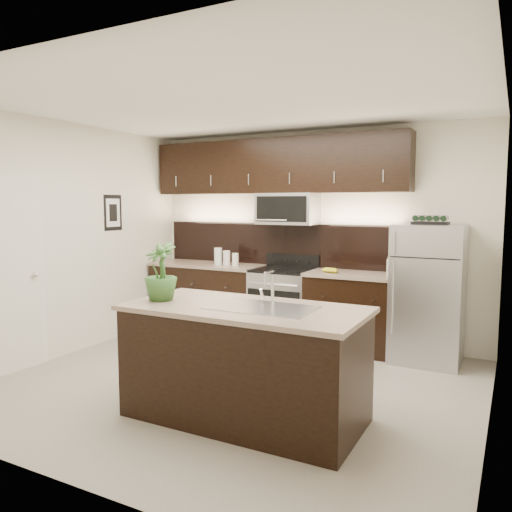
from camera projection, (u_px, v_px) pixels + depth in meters
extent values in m
plane|color=gray|center=(235.00, 385.00, 4.89)|extent=(4.50, 4.50, 0.00)
cube|color=silver|center=(311.00, 236.00, 6.51)|extent=(4.50, 0.02, 2.70)
cube|color=silver|center=(67.00, 273.00, 2.98)|extent=(4.50, 0.02, 2.70)
cube|color=silver|center=(67.00, 240.00, 5.78)|extent=(0.02, 4.00, 2.70)
cube|color=silver|center=(496.00, 260.00, 3.71)|extent=(0.02, 4.00, 2.70)
cube|color=white|center=(234.00, 102.00, 4.60)|extent=(4.50, 4.00, 0.02)
cube|color=silver|center=(7.00, 278.00, 5.11)|extent=(0.04, 0.80, 2.02)
sphere|color=silver|center=(36.00, 275.00, 5.38)|extent=(0.06, 0.06, 0.06)
cube|color=black|center=(113.00, 213.00, 6.41)|extent=(0.01, 0.32, 0.46)
cube|color=white|center=(113.00, 213.00, 6.41)|extent=(0.00, 0.24, 0.36)
cube|color=black|center=(208.00, 298.00, 6.98)|extent=(1.57, 0.62, 0.90)
cube|color=black|center=(356.00, 313.00, 6.00)|extent=(1.16, 0.62, 0.90)
cube|color=#B2B2B7|center=(284.00, 306.00, 6.44)|extent=(0.76, 0.62, 0.90)
cube|color=black|center=(284.00, 270.00, 6.40)|extent=(0.76, 0.60, 0.03)
cube|color=#C6AB94|center=(208.00, 265.00, 6.93)|extent=(1.59, 0.65, 0.04)
cube|color=#C6AB94|center=(357.00, 275.00, 5.95)|extent=(1.18, 0.65, 0.04)
cube|color=black|center=(279.00, 244.00, 6.72)|extent=(3.49, 0.02, 0.56)
cube|color=#B2B2B7|center=(288.00, 209.00, 6.41)|extent=(0.76, 0.40, 0.40)
cube|color=black|center=(275.00, 166.00, 6.48)|extent=(3.49, 0.33, 0.70)
cube|color=black|center=(245.00, 365.00, 4.08)|extent=(1.90, 0.90, 0.90)
cube|color=#C6AB94|center=(245.00, 309.00, 4.04)|extent=(1.96, 0.96, 0.04)
cube|color=silver|center=(261.00, 307.00, 3.96)|extent=(0.84, 0.50, 0.01)
cylinder|color=silver|center=(273.00, 289.00, 4.14)|extent=(0.03, 0.03, 0.24)
cylinder|color=silver|center=(269.00, 272.00, 4.06)|extent=(0.02, 0.14, 0.02)
cylinder|color=silver|center=(265.00, 279.00, 4.00)|extent=(0.02, 0.02, 0.10)
cube|color=#B2B2B7|center=(428.00, 294.00, 5.53)|extent=(0.74, 0.67, 1.54)
cube|color=black|center=(430.00, 223.00, 5.45)|extent=(0.38, 0.24, 0.03)
cylinder|color=black|center=(417.00, 219.00, 5.51)|extent=(0.06, 0.22, 0.06)
cylinder|color=black|center=(424.00, 219.00, 5.48)|extent=(0.06, 0.22, 0.06)
cylinder|color=black|center=(431.00, 219.00, 5.45)|extent=(0.06, 0.22, 0.06)
cylinder|color=black|center=(438.00, 219.00, 5.41)|extent=(0.06, 0.22, 0.06)
cylinder|color=black|center=(445.00, 219.00, 5.38)|extent=(0.06, 0.22, 0.06)
imported|color=#2D5722|center=(161.00, 271.00, 4.26)|extent=(0.31, 0.31, 0.50)
cylinder|color=silver|center=(218.00, 256.00, 6.78)|extent=(0.11, 0.11, 0.23)
cylinder|color=silver|center=(227.00, 258.00, 6.74)|extent=(0.10, 0.10, 0.19)
cylinder|color=silver|center=(235.00, 259.00, 6.70)|extent=(0.09, 0.09, 0.16)
cylinder|color=silver|center=(391.00, 268.00, 5.71)|extent=(0.10, 0.10, 0.20)
cylinder|color=silver|center=(391.00, 258.00, 5.69)|extent=(0.10, 0.10, 0.02)
cylinder|color=silver|center=(391.00, 254.00, 5.69)|extent=(0.01, 0.01, 0.08)
ellipsoid|color=gold|center=(327.00, 270.00, 6.04)|extent=(0.23, 0.20, 0.06)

